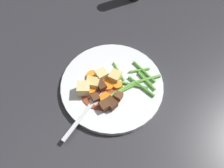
# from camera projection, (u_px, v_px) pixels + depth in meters

# --- Properties ---
(ground_plane) EXTENTS (3.00, 3.00, 0.00)m
(ground_plane) POSITION_uv_depth(u_px,v_px,m) (112.00, 87.00, 0.63)
(ground_plane) COLOR #2D2D33
(dinner_plate) EXTENTS (0.27, 0.27, 0.02)m
(dinner_plate) POSITION_uv_depth(u_px,v_px,m) (112.00, 86.00, 0.62)
(dinner_plate) COLOR white
(dinner_plate) RESTS_ON ground_plane
(stew_sauce) EXTENTS (0.11, 0.11, 0.00)m
(stew_sauce) POSITION_uv_depth(u_px,v_px,m) (102.00, 91.00, 0.60)
(stew_sauce) COLOR #93381E
(stew_sauce) RESTS_ON dinner_plate
(carrot_slice_0) EXTENTS (0.03, 0.03, 0.01)m
(carrot_slice_0) POSITION_uv_depth(u_px,v_px,m) (117.00, 85.00, 0.60)
(carrot_slice_0) COLOR orange
(carrot_slice_0) RESTS_ON dinner_plate
(carrot_slice_1) EXTENTS (0.05, 0.05, 0.01)m
(carrot_slice_1) POSITION_uv_depth(u_px,v_px,m) (93.00, 76.00, 0.62)
(carrot_slice_1) COLOR orange
(carrot_slice_1) RESTS_ON dinner_plate
(carrot_slice_2) EXTENTS (0.04, 0.04, 0.01)m
(carrot_slice_2) POSITION_uv_depth(u_px,v_px,m) (106.00, 99.00, 0.58)
(carrot_slice_2) COLOR orange
(carrot_slice_2) RESTS_ON dinner_plate
(carrot_slice_3) EXTENTS (0.04, 0.04, 0.01)m
(carrot_slice_3) POSITION_uv_depth(u_px,v_px,m) (108.00, 85.00, 0.61)
(carrot_slice_3) COLOR orange
(carrot_slice_3) RESTS_ON dinner_plate
(carrot_slice_4) EXTENTS (0.03, 0.03, 0.01)m
(carrot_slice_4) POSITION_uv_depth(u_px,v_px,m) (91.00, 91.00, 0.59)
(carrot_slice_4) COLOR orange
(carrot_slice_4) RESTS_ON dinner_plate
(carrot_slice_5) EXTENTS (0.03, 0.03, 0.01)m
(carrot_slice_5) POSITION_uv_depth(u_px,v_px,m) (95.00, 80.00, 0.61)
(carrot_slice_5) COLOR orange
(carrot_slice_5) RESTS_ON dinner_plate
(potato_chunk_0) EXTENTS (0.03, 0.03, 0.03)m
(potato_chunk_0) POSITION_uv_depth(u_px,v_px,m) (102.00, 75.00, 0.61)
(potato_chunk_0) COLOR #EAD68C
(potato_chunk_0) RESTS_ON dinner_plate
(potato_chunk_1) EXTENTS (0.04, 0.04, 0.03)m
(potato_chunk_1) POSITION_uv_depth(u_px,v_px,m) (115.00, 77.00, 0.61)
(potato_chunk_1) COLOR #E5CC7A
(potato_chunk_1) RESTS_ON dinner_plate
(potato_chunk_2) EXTENTS (0.04, 0.04, 0.03)m
(potato_chunk_2) POSITION_uv_depth(u_px,v_px,m) (84.00, 89.00, 0.59)
(potato_chunk_2) COLOR #EAD68C
(potato_chunk_2) RESTS_ON dinner_plate
(potato_chunk_3) EXTENTS (0.04, 0.04, 0.03)m
(potato_chunk_3) POSITION_uv_depth(u_px,v_px,m) (93.00, 83.00, 0.60)
(potato_chunk_3) COLOR #DBBC6B
(potato_chunk_3) RESTS_ON dinner_plate
(meat_chunk_0) EXTENTS (0.03, 0.03, 0.02)m
(meat_chunk_0) POSITION_uv_depth(u_px,v_px,m) (118.00, 96.00, 0.58)
(meat_chunk_0) COLOR brown
(meat_chunk_0) RESTS_ON dinner_plate
(meat_chunk_1) EXTENTS (0.02, 0.02, 0.02)m
(meat_chunk_1) POSITION_uv_depth(u_px,v_px,m) (95.00, 98.00, 0.58)
(meat_chunk_1) COLOR #56331E
(meat_chunk_1) RESTS_ON dinner_plate
(meat_chunk_2) EXTENTS (0.02, 0.03, 0.02)m
(meat_chunk_2) POSITION_uv_depth(u_px,v_px,m) (101.00, 85.00, 0.60)
(meat_chunk_2) COLOR #4C2B19
(meat_chunk_2) RESTS_ON dinner_plate
(meat_chunk_3) EXTENTS (0.03, 0.04, 0.02)m
(meat_chunk_3) POSITION_uv_depth(u_px,v_px,m) (111.00, 103.00, 0.57)
(meat_chunk_3) COLOR #4C2B19
(meat_chunk_3) RESTS_ON dinner_plate
(meat_chunk_4) EXTENTS (0.03, 0.03, 0.02)m
(meat_chunk_4) POSITION_uv_depth(u_px,v_px,m) (105.00, 105.00, 0.57)
(meat_chunk_4) COLOR #56331E
(meat_chunk_4) RESTS_ON dinner_plate
(green_bean_0) EXTENTS (0.06, 0.01, 0.01)m
(green_bean_0) POSITION_uv_depth(u_px,v_px,m) (129.00, 88.00, 0.60)
(green_bean_0) COLOR #599E38
(green_bean_0) RESTS_ON dinner_plate
(green_bean_1) EXTENTS (0.01, 0.06, 0.01)m
(green_bean_1) POSITION_uv_depth(u_px,v_px,m) (119.00, 71.00, 0.63)
(green_bean_1) COLOR #66AD42
(green_bean_1) RESTS_ON dinner_plate
(green_bean_2) EXTENTS (0.08, 0.02, 0.01)m
(green_bean_2) POSITION_uv_depth(u_px,v_px,m) (146.00, 80.00, 0.61)
(green_bean_2) COLOR #66AD42
(green_bean_2) RESTS_ON dinner_plate
(green_bean_3) EXTENTS (0.08, 0.02, 0.01)m
(green_bean_3) POSITION_uv_depth(u_px,v_px,m) (123.00, 89.00, 0.60)
(green_bean_3) COLOR #66AD42
(green_bean_3) RESTS_ON dinner_plate
(green_bean_4) EXTENTS (0.06, 0.02, 0.01)m
(green_bean_4) POSITION_uv_depth(u_px,v_px,m) (139.00, 70.00, 0.63)
(green_bean_4) COLOR #66AD42
(green_bean_4) RESTS_ON dinner_plate
(green_bean_5) EXTENTS (0.07, 0.06, 0.01)m
(green_bean_5) POSITION_uv_depth(u_px,v_px,m) (133.00, 85.00, 0.61)
(green_bean_5) COLOR #4C8E33
(green_bean_5) RESTS_ON dinner_plate
(green_bean_6) EXTENTS (0.04, 0.08, 0.01)m
(green_bean_6) POSITION_uv_depth(u_px,v_px,m) (141.00, 86.00, 0.60)
(green_bean_6) COLOR #4C8E33
(green_bean_6) RESTS_ON dinner_plate
(green_bean_7) EXTENTS (0.03, 0.08, 0.01)m
(green_bean_7) POSITION_uv_depth(u_px,v_px,m) (144.00, 71.00, 0.63)
(green_bean_7) COLOR #599E38
(green_bean_7) RESTS_ON dinner_plate
(green_bean_8) EXTENTS (0.02, 0.07, 0.01)m
(green_bean_8) POSITION_uv_depth(u_px,v_px,m) (146.00, 81.00, 0.61)
(green_bean_8) COLOR #599E38
(green_bean_8) RESTS_ON dinner_plate
(green_bean_9) EXTENTS (0.02, 0.06, 0.01)m
(green_bean_9) POSITION_uv_depth(u_px,v_px,m) (144.00, 77.00, 0.62)
(green_bean_9) COLOR #4C8E33
(green_bean_9) RESTS_ON dinner_plate
(fork) EXTENTS (0.15, 0.11, 0.00)m
(fork) POSITION_uv_depth(u_px,v_px,m) (87.00, 110.00, 0.57)
(fork) COLOR silver
(fork) RESTS_ON dinner_plate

